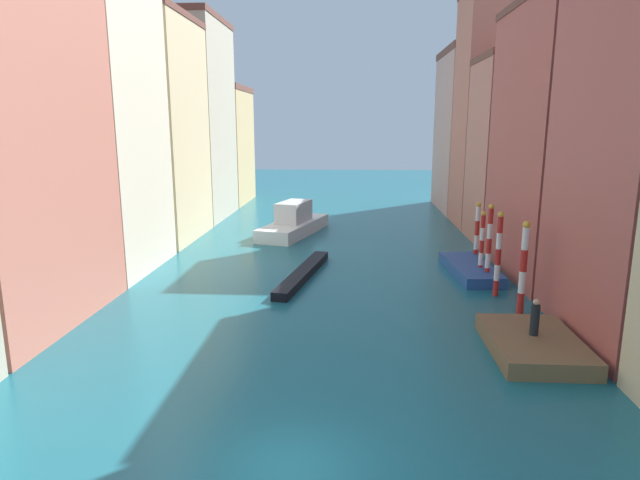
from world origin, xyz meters
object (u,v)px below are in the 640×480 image
(mooring_pole_0, at_px, (523,267))
(mooring_pole_4, at_px, (477,232))
(mooring_pole_3, at_px, (482,244))
(waterfront_dock, at_px, (533,344))
(mooring_pole_2, at_px, (489,243))
(person_on_dock, at_px, (535,318))
(mooring_pole_1, at_px, (498,253))
(gondola_black, at_px, (303,273))
(motorboat_0, at_px, (470,269))
(vaporetto_white, at_px, (294,223))

(mooring_pole_0, xyz_separation_m, mooring_pole_4, (0.01, 10.10, -0.27))
(mooring_pole_0, relative_size, mooring_pole_3, 1.14)
(waterfront_dock, xyz_separation_m, mooring_pole_4, (0.86, 14.81, 1.79))
(mooring_pole_2, bearing_deg, mooring_pole_4, 86.06)
(waterfront_dock, distance_m, person_on_dock, 1.09)
(mooring_pole_1, height_order, mooring_pole_3, mooring_pole_1)
(gondola_black, bearing_deg, mooring_pole_1, -15.50)
(person_on_dock, distance_m, gondola_black, 14.92)
(waterfront_dock, xyz_separation_m, motorboat_0, (-0.07, 12.01, -0.03))
(mooring_pole_0, relative_size, mooring_pole_1, 1.00)
(mooring_pole_1, height_order, gondola_black, mooring_pole_1)
(vaporetto_white, bearing_deg, waterfront_dock, -62.43)
(waterfront_dock, height_order, gondola_black, waterfront_dock)
(person_on_dock, distance_m, mooring_pole_3, 11.20)
(mooring_pole_1, bearing_deg, waterfront_dock, -92.99)
(waterfront_dock, relative_size, gondola_black, 0.54)
(gondola_black, bearing_deg, mooring_pole_4, 20.13)
(person_on_dock, bearing_deg, mooring_pole_4, 86.74)
(mooring_pole_3, xyz_separation_m, gondola_black, (-10.94, -0.71, -1.86))
(waterfront_dock, distance_m, mooring_pole_3, 11.47)
(mooring_pole_0, distance_m, mooring_pole_1, 2.92)
(person_on_dock, height_order, mooring_pole_0, mooring_pole_0)
(mooring_pole_0, xyz_separation_m, gondola_black, (-11.40, 5.92, -2.16))
(vaporetto_white, distance_m, gondola_black, 13.72)
(mooring_pole_3, bearing_deg, motorboat_0, 123.85)
(waterfront_dock, height_order, mooring_pole_0, mooring_pole_0)
(mooring_pole_2, distance_m, mooring_pole_3, 1.14)
(mooring_pole_0, distance_m, mooring_pole_3, 6.65)
(gondola_black, bearing_deg, person_on_dock, -44.69)
(motorboat_0, bearing_deg, vaporetto_white, 135.92)
(person_on_dock, bearing_deg, mooring_pole_1, 87.16)
(person_on_dock, relative_size, gondola_black, 0.16)
(mooring_pole_2, bearing_deg, vaporetto_white, 133.38)
(vaporetto_white, xyz_separation_m, gondola_black, (2.07, -13.55, -0.71))
(person_on_dock, xyz_separation_m, mooring_pole_4, (0.83, 14.64, 0.72))
(mooring_pole_3, bearing_deg, vaporetto_white, 135.38)
(mooring_pole_2, height_order, mooring_pole_3, mooring_pole_2)
(waterfront_dock, bearing_deg, mooring_pole_3, 88.02)
(mooring_pole_0, bearing_deg, mooring_pole_3, 94.00)
(mooring_pole_0, height_order, mooring_pole_4, mooring_pole_0)
(mooring_pole_1, xyz_separation_m, motorboat_0, (-0.46, 4.43, -2.08))
(mooring_pole_4, xyz_separation_m, motorboat_0, (-0.93, -2.79, -1.82))
(waterfront_dock, height_order, mooring_pole_4, mooring_pole_4)
(waterfront_dock, xyz_separation_m, mooring_pole_3, (0.39, 11.33, 1.76))
(waterfront_dock, xyz_separation_m, gondola_black, (-10.55, 10.62, -0.10))
(mooring_pole_0, bearing_deg, vaporetto_white, 124.68)
(mooring_pole_1, height_order, vaporetto_white, mooring_pole_1)
(motorboat_0, bearing_deg, person_on_dock, -89.53)
(mooring_pole_0, relative_size, gondola_black, 0.48)
(gondola_black, bearing_deg, mooring_pole_2, -1.98)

